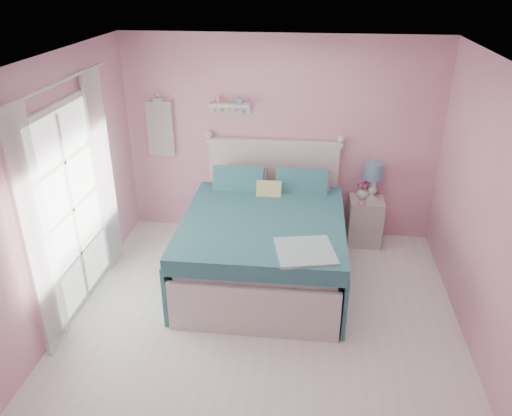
% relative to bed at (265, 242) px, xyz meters
% --- Properties ---
extents(floor, '(4.50, 4.50, 0.00)m').
position_rel_bed_xyz_m(floor, '(0.07, -1.12, -0.43)').
color(floor, white).
rests_on(floor, ground).
extents(room_shell, '(4.50, 4.50, 4.50)m').
position_rel_bed_xyz_m(room_shell, '(0.07, -1.12, 1.16)').
color(room_shell, pink).
rests_on(room_shell, floor).
extents(bed, '(1.78, 2.26, 1.31)m').
position_rel_bed_xyz_m(bed, '(0.00, 0.00, 0.00)').
color(bed, silver).
rests_on(bed, floor).
extents(nightstand, '(0.43, 0.43, 0.62)m').
position_rel_bed_xyz_m(nightstand, '(1.22, 0.90, -0.11)').
color(nightstand, beige).
rests_on(nightstand, floor).
extents(table_lamp, '(0.24, 0.24, 0.47)m').
position_rel_bed_xyz_m(table_lamp, '(1.27, 0.96, 0.52)').
color(table_lamp, white).
rests_on(table_lamp, nightstand).
extents(vase, '(0.19, 0.19, 0.16)m').
position_rel_bed_xyz_m(vase, '(1.16, 0.94, 0.27)').
color(vase, silver).
rests_on(vase, nightstand).
extents(teacup, '(0.12, 0.12, 0.07)m').
position_rel_bed_xyz_m(teacup, '(1.13, 0.74, 0.23)').
color(teacup, pink).
rests_on(teacup, nightstand).
extents(roses, '(0.14, 0.11, 0.12)m').
position_rel_bed_xyz_m(roses, '(1.16, 0.94, 0.39)').
color(roses, '#CA457D').
rests_on(roses, vase).
extents(wall_shelf, '(0.50, 0.15, 0.25)m').
position_rel_bed_xyz_m(wall_shelf, '(-0.55, 1.07, 1.31)').
color(wall_shelf, silver).
rests_on(wall_shelf, room_shell).
extents(hanging_dress, '(0.34, 0.03, 0.72)m').
position_rel_bed_xyz_m(hanging_dress, '(-1.48, 1.06, 0.97)').
color(hanging_dress, white).
rests_on(hanging_dress, room_shell).
extents(french_door, '(0.04, 1.32, 2.16)m').
position_rel_bed_xyz_m(french_door, '(-1.90, -0.72, 0.65)').
color(french_door, silver).
rests_on(french_door, floor).
extents(curtain_near, '(0.04, 0.40, 2.32)m').
position_rel_bed_xyz_m(curtain_near, '(-1.84, -1.47, 0.75)').
color(curtain_near, white).
rests_on(curtain_near, floor).
extents(curtain_far, '(0.04, 0.40, 2.32)m').
position_rel_bed_xyz_m(curtain_far, '(-1.84, 0.02, 0.75)').
color(curtain_far, white).
rests_on(curtain_far, floor).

